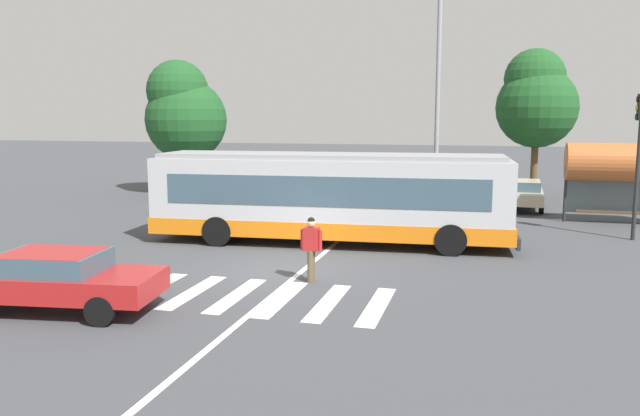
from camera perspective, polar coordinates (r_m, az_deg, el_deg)
The scene contains 17 objects.
ground_plane at distance 17.85m, azimuth -3.18°, elevation -5.66°, with size 160.00×160.00×0.00m, color #424449.
city_transit_bus at distance 21.32m, azimuth 0.88°, elevation 0.98°, with size 12.32×3.34×3.06m.
pedestrian_crossing_street at distance 16.40m, azimuth -0.80°, elevation -3.43°, with size 0.58×0.34×1.72m.
foreground_sedan at distance 15.18m, azimuth -22.76°, elevation -5.84°, with size 4.70×2.39×1.35m.
parked_car_silver at distance 33.32m, azimuth -6.14°, elevation 2.16°, with size 2.04×4.59×1.35m.
parked_car_blue at distance 32.42m, azimuth -1.65°, elevation 2.03°, with size 2.03×4.58×1.35m.
parked_car_red at distance 31.91m, azimuth 3.12°, elevation 1.92°, with size 1.93×4.53×1.35m.
parked_car_teal at distance 31.05m, azimuth 7.79°, elevation 1.68°, with size 2.04×4.58×1.35m.
parked_car_black at distance 31.39m, azimuth 12.84°, elevation 1.62°, with size 2.09×4.60×1.35m.
parked_car_champagne at distance 30.96m, azimuth 17.83°, elevation 1.34°, with size 2.02×4.57×1.35m.
traffic_light_far_corner at distance 24.38m, azimuth 26.95°, elevation 5.23°, with size 0.33×0.32×5.06m.
bus_stop_shelter at distance 28.00m, azimuth 25.95°, elevation 3.61°, with size 4.54×1.54×3.25m.
twin_arm_street_lamp at distance 27.63m, azimuth 10.67°, elevation 12.22°, with size 3.81×0.32×10.45m.
background_tree_left at distance 35.99m, azimuth -12.24°, elevation 8.54°, with size 4.50×4.50×7.38m.
background_tree_right at distance 35.02m, azimuth 19.00°, elevation 9.29°, with size 4.19×4.19×7.80m.
crosswalk_painted_stripes at distance 15.54m, azimuth -7.57°, elevation -7.83°, with size 7.34×3.09×0.01m.
lane_center_line at distance 19.58m, azimuth 0.00°, elevation -4.38°, with size 0.16×24.00×0.01m, color silver.
Camera 1 is at (5.41, -16.46, 4.30)m, focal length 35.33 mm.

